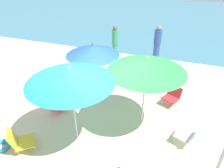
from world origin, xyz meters
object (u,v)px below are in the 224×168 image
at_px(person_c, 56,102).
at_px(beach_chair_b, 19,140).
at_px(person_b, 115,43).
at_px(swim_ring, 2,146).
at_px(umbrella_teal, 70,76).
at_px(beach_chair_a, 172,95).
at_px(umbrella_blue, 93,50).
at_px(beach_chair_c, 189,135).
at_px(umbrella_green, 147,65).
at_px(person_a, 157,45).
at_px(warning_sign, 224,153).

bearing_deg(person_c, beach_chair_b, -164.70).
relative_size(person_b, swim_ring, 3.86).
relative_size(umbrella_teal, beach_chair_a, 3.31).
relative_size(umbrella_blue, beach_chair_c, 2.71).
relative_size(umbrella_blue, beach_chair_b, 2.40).
bearing_deg(umbrella_green, person_a, 94.04).
bearing_deg(umbrella_teal, person_c, 145.78).
relative_size(umbrella_green, umbrella_teal, 0.98).
relative_size(umbrella_teal, beach_chair_c, 3.15).
bearing_deg(person_c, person_b, 12.53).
relative_size(beach_chair_b, warning_sign, 0.32).
height_order(umbrella_green, warning_sign, warning_sign).
xyz_separation_m(beach_chair_a, beach_chair_b, (-3.34, -3.21, -0.02)).
relative_size(beach_chair_c, person_b, 0.41).
relative_size(beach_chair_c, person_a, 0.40).
height_order(umbrella_blue, beach_chair_b, umbrella_blue).
relative_size(umbrella_green, warning_sign, 0.87).
xyz_separation_m(person_a, person_c, (-2.23, -4.63, -0.40)).
xyz_separation_m(person_a, warning_sign, (1.96, -6.15, 0.65)).
bearing_deg(beach_chair_c, umbrella_teal, 36.60).
bearing_deg(person_a, beach_chair_a, -153.44).
bearing_deg(person_b, umbrella_blue, -76.92).
bearing_deg(beach_chair_c, beach_chair_a, -48.86).
bearing_deg(beach_chair_b, umbrella_green, -3.11).
bearing_deg(beach_chair_c, person_b, -29.22).
relative_size(umbrella_green, beach_chair_a, 3.24).
xyz_separation_m(person_b, swim_ring, (-1.04, -5.83, -0.79)).
xyz_separation_m(umbrella_teal, beach_chair_a, (2.21, 2.38, -1.57)).
height_order(umbrella_green, beach_chair_a, umbrella_green).
bearing_deg(umbrella_blue, umbrella_teal, -78.70).
bearing_deg(umbrella_blue, warning_sign, -39.84).
height_order(beach_chair_b, person_a, person_a).
height_order(beach_chair_c, person_c, person_c).
bearing_deg(beach_chair_b, person_a, 28.52).
bearing_deg(umbrella_blue, beach_chair_b, -103.08).
height_order(umbrella_green, person_b, umbrella_green).
xyz_separation_m(person_a, swim_ring, (-2.82, -6.28, -0.79)).
relative_size(umbrella_teal, swim_ring, 4.96).
height_order(beach_chair_c, warning_sign, warning_sign).
bearing_deg(beach_chair_a, beach_chair_c, 43.69).
height_order(beach_chair_a, beach_chair_b, beach_chair_b).
bearing_deg(warning_sign, swim_ring, 175.55).
bearing_deg(beach_chair_b, umbrella_teal, -4.79).
distance_m(beach_chair_a, swim_ring, 5.08).
relative_size(umbrella_green, person_c, 2.28).
relative_size(umbrella_green, person_b, 1.25).
xyz_separation_m(person_c, warning_sign, (4.19, -1.51, 1.06)).
bearing_deg(warning_sign, umbrella_teal, 159.53).
bearing_deg(beach_chair_b, swim_ring, 152.50).
height_order(umbrella_blue, beach_chair_a, umbrella_blue).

